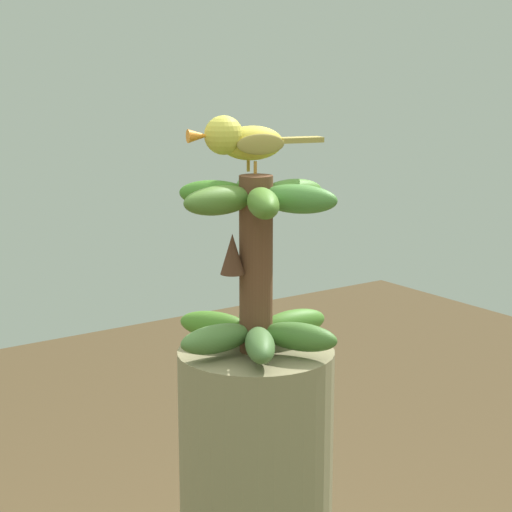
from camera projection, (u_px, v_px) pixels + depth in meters
The scene contains 2 objects.
banana_bunch at pixel (255, 265), 1.34m from camera, with size 0.26×0.25×0.27m.
perched_bird at pixel (241, 140), 1.33m from camera, with size 0.21×0.08×0.09m.
Camera 1 is at (-0.75, -1.07, 1.65)m, focal length 63.74 mm.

